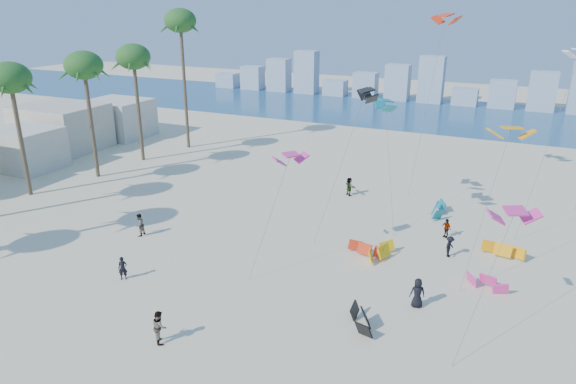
% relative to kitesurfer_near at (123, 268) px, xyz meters
% --- Properties ---
extents(ground, '(220.00, 220.00, 0.00)m').
position_rel_kitesurfer_near_xyz_m(ground, '(5.05, -6.92, -0.82)').
color(ground, beige).
rests_on(ground, ground).
extents(ocean, '(220.00, 220.00, 0.00)m').
position_rel_kitesurfer_near_xyz_m(ocean, '(5.05, 65.08, -0.81)').
color(ocean, navy).
rests_on(ocean, ground).
extents(kitesurfer_near, '(0.71, 0.67, 1.64)m').
position_rel_kitesurfer_near_xyz_m(kitesurfer_near, '(0.00, 0.00, 0.00)').
color(kitesurfer_near, black).
rests_on(kitesurfer_near, ground).
extents(kitesurfer_mid, '(1.17, 1.17, 1.92)m').
position_rel_kitesurfer_near_xyz_m(kitesurfer_mid, '(6.59, -4.52, 0.14)').
color(kitesurfer_mid, gray).
rests_on(kitesurfer_mid, ground).
extents(kitesurfers_far, '(36.27, 18.15, 1.91)m').
position_rel_kitesurfer_near_xyz_m(kitesurfers_far, '(12.83, 13.15, 0.07)').
color(kitesurfers_far, black).
rests_on(kitesurfers_far, ground).
extents(grounded_kites, '(12.61, 22.12, 1.05)m').
position_rel_kitesurfer_near_xyz_m(grounded_kites, '(17.91, 11.57, -0.33)').
color(grounded_kites, red).
rests_on(grounded_kites, ground).
extents(flying_kites, '(27.09, 35.27, 17.40)m').
position_rel_kitesurfer_near_xyz_m(flying_kites, '(20.84, 16.21, 10.26)').
color(flying_kites, '#EE3593').
rests_on(flying_kites, ground).
extents(palm_row, '(8.48, 44.80, 16.95)m').
position_rel_kitesurfer_near_xyz_m(palm_row, '(-17.47, 9.26, 11.25)').
color(palm_row, brown).
rests_on(palm_row, ground).
extents(beachfront_buildings, '(11.50, 43.00, 6.00)m').
position_rel_kitesurfer_near_xyz_m(beachfront_buildings, '(-28.65, 13.89, 1.85)').
color(beachfront_buildings, beige).
rests_on(beachfront_buildings, ground).
extents(distant_skyline, '(85.00, 3.00, 8.40)m').
position_rel_kitesurfer_near_xyz_m(distant_skyline, '(3.86, 75.08, 2.27)').
color(distant_skyline, '#9EADBF').
rests_on(distant_skyline, ground).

